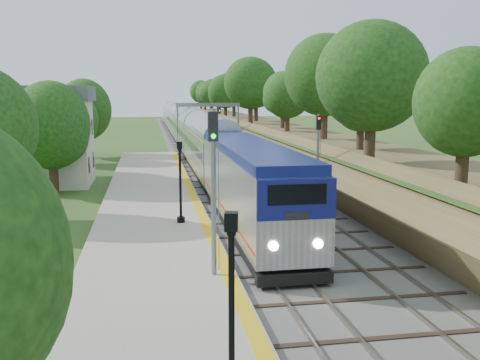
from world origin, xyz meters
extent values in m
plane|color=#2D4C19|center=(0.00, 0.00, 0.00)|extent=(320.00, 320.00, 0.00)
cube|color=#4C4944|center=(2.00, 60.00, 0.06)|extent=(9.50, 170.00, 0.12)
cube|color=gray|center=(-0.72, 60.00, 0.20)|extent=(0.08, 170.00, 0.16)
cube|color=gray|center=(0.72, 60.00, 0.20)|extent=(0.08, 170.00, 0.16)
cube|color=gray|center=(3.28, 60.00, 0.20)|extent=(0.08, 170.00, 0.16)
cube|color=gray|center=(4.72, 60.00, 0.20)|extent=(0.08, 170.00, 0.16)
cube|color=#AC9E8B|center=(-5.20, 16.00, 0.19)|extent=(6.40, 68.00, 0.38)
cube|color=gold|center=(-2.35, 16.00, 0.39)|extent=(0.55, 68.00, 0.01)
cube|color=brown|center=(11.50, 60.00, 1.50)|extent=(9.00, 170.00, 3.00)
cube|color=brown|center=(7.60, 60.00, 1.30)|extent=(4.47, 170.00, 4.54)
cylinder|color=#332316|center=(10.00, 10.00, 4.31)|extent=(0.60, 0.60, 2.62)
sphere|color=#15340E|center=(10.00, 10.00, 7.88)|extent=(5.70, 5.70, 5.70)
cylinder|color=#332316|center=(10.00, 60.00, 4.31)|extent=(0.60, 0.60, 2.62)
sphere|color=#15340E|center=(10.00, 60.00, 7.88)|extent=(5.70, 5.70, 5.70)
cylinder|color=#332316|center=(10.00, 110.00, 4.31)|extent=(0.60, 0.60, 2.62)
sphere|color=#15340E|center=(10.00, 110.00, 7.88)|extent=(5.70, 5.70, 5.70)
cube|color=silver|center=(-14.00, 30.00, 3.40)|extent=(8.00, 6.00, 6.80)
cube|color=#565A5E|center=(-14.00, 30.00, 7.40)|extent=(8.60, 6.60, 1.20)
cube|color=black|center=(-9.99, 28.20, 1.80)|extent=(0.05, 1.10, 1.30)
cube|color=black|center=(-9.99, 31.80, 1.80)|extent=(0.05, 1.10, 1.30)
cube|color=black|center=(-9.99, 28.20, 4.60)|extent=(0.05, 1.10, 1.30)
cube|color=black|center=(-9.99, 31.80, 4.60)|extent=(0.05, 1.10, 1.30)
cylinder|color=slate|center=(-1.50, 55.00, 3.10)|extent=(0.24, 0.24, 6.20)
cylinder|color=slate|center=(6.50, 55.00, 3.10)|extent=(0.24, 0.24, 6.20)
cube|color=slate|center=(2.50, 55.00, 5.95)|extent=(8.40, 0.25, 0.50)
cube|color=black|center=(0.00, 54.85, 5.20)|extent=(0.30, 0.20, 0.90)
cube|color=black|center=(4.00, 54.85, 5.20)|extent=(0.30, 0.20, 0.90)
cylinder|color=#332316|center=(-12.00, 26.00, 1.22)|extent=(0.60, 0.60, 2.45)
sphere|color=#15340E|center=(-12.00, 26.00, 4.55)|extent=(5.32, 5.32, 5.32)
cylinder|color=#332316|center=(-12.00, 42.00, 1.22)|extent=(0.60, 0.60, 2.45)
sphere|color=#15340E|center=(-12.00, 42.00, 4.55)|extent=(5.32, 5.32, 5.32)
cube|color=black|center=(0.00, 12.53, 0.58)|extent=(2.78, 17.42, 0.60)
cube|color=#B7BAC1|center=(0.00, 12.53, 2.60)|extent=(3.02, 18.15, 3.43)
cube|color=navy|center=(0.00, 12.53, 4.54)|extent=(2.90, 17.42, 0.44)
cube|color=navy|center=(0.00, 3.42, 3.56)|extent=(2.99, 0.10, 1.51)
cube|color=black|center=(0.00, 3.38, 3.76)|extent=(2.22, 0.06, 0.76)
cube|color=#A10F1E|center=(0.00, 12.53, 1.44)|extent=(3.04, 17.79, 0.10)
cube|color=#B7BAC1|center=(0.00, 32.28, 2.25)|extent=(3.02, 20.17, 3.93)
cube|color=#B7BAC1|center=(0.00, 53.05, 2.25)|extent=(3.02, 20.17, 3.93)
cube|color=#B7BAC1|center=(0.00, 73.82, 2.25)|extent=(3.02, 20.17, 3.93)
cube|color=#B7BAC1|center=(0.00, 94.58, 2.25)|extent=(3.02, 20.17, 3.93)
cube|color=#B7BAC1|center=(0.00, 115.35, 2.25)|extent=(3.02, 20.17, 3.93)
cylinder|color=black|center=(-3.60, -4.11, 2.51)|extent=(0.14, 0.14, 3.95)
cube|color=black|center=(-3.60, -4.11, 4.69)|extent=(0.34, 0.34, 0.41)
cube|color=silver|center=(-3.60, -4.11, 4.69)|extent=(0.24, 0.24, 0.30)
cylinder|color=black|center=(-3.65, 13.73, 0.53)|extent=(0.44, 0.44, 0.30)
cylinder|color=black|center=(-3.65, 13.73, 2.49)|extent=(0.14, 0.14, 3.91)
cube|color=black|center=(-3.65, 13.73, 4.64)|extent=(0.32, 0.32, 0.40)
cube|color=silver|center=(-3.65, 13.73, 4.64)|extent=(0.23, 0.23, 0.30)
cylinder|color=slate|center=(-2.90, 4.88, 3.61)|extent=(0.20, 0.20, 6.47)
cube|color=black|center=(-2.90, 4.88, 6.18)|extent=(0.38, 0.25, 1.12)
cylinder|color=#0CE526|center=(-2.90, 4.73, 6.18)|extent=(0.18, 0.07, 0.18)
cylinder|color=slate|center=(6.20, 20.09, 3.06)|extent=(0.17, 0.17, 5.87)
cube|color=black|center=(6.20, 20.09, 5.42)|extent=(0.32, 0.21, 0.95)
cylinder|color=#FF0C0C|center=(6.20, 19.97, 5.42)|extent=(0.15, 0.06, 0.15)
camera|label=1|loc=(-5.31, -15.13, 7.40)|focal=40.00mm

